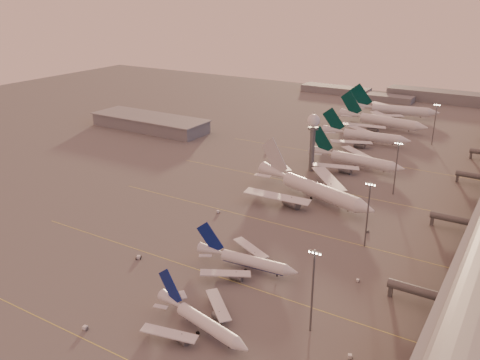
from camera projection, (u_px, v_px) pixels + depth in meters
The scene contains 25 objects.
ground at pixel (149, 273), 167.72m from camera, with size 700.00×700.00×0.00m, color #595656.
taxiway_markings at pixel (303, 229), 197.79m from camera, with size 180.00×185.25×0.02m.
hangar at pixel (150, 123), 336.29m from camera, with size 82.00×27.00×8.50m.
radar_tower at pixel (313, 131), 253.57m from camera, with size 6.40×6.40×31.10m.
mast_a at pixel (313, 288), 134.60m from camera, with size 3.60×0.56×25.00m.
mast_b at pixel (368, 212), 179.94m from camera, with size 3.60×0.56×25.00m.
mast_c at pixel (396, 166), 226.26m from camera, with size 3.60×0.56×25.00m.
mast_d at pixel (435, 122), 299.03m from camera, with size 3.60×0.56×25.00m.
distant_horizon at pixel (409, 95), 424.47m from camera, with size 165.00×37.50×9.00m.
narrowbody_near at pixel (202, 323), 138.06m from camera, with size 34.94×27.59×13.83m.
narrowbody_mid at pixel (246, 262), 168.38m from camera, with size 37.03×29.46×14.47m.
widebody_white at pixel (313, 192), 223.31m from camera, with size 63.31×49.92×23.12m.
greentail_a at pixel (355, 162), 263.62m from camera, with size 53.13×42.76×19.30m.
greentail_b at pixel (366, 138), 305.38m from camera, with size 54.46×43.89×19.77m.
greentail_c at pixel (382, 123), 337.09m from camera, with size 62.04×49.79×22.61m.
greentail_d at pixel (394, 112), 366.52m from camera, with size 63.01×50.42×23.10m.
gsv_truck_a at pixel (86, 326), 139.15m from camera, with size 6.30×3.23×2.42m.
gsv_catering_a at pixel (351, 352), 128.46m from camera, with size 5.17×3.82×3.88m.
gsv_tug_mid at pixel (139, 257), 176.01m from camera, with size 4.08×4.62×1.13m.
gsv_truck_b at pixel (359, 279), 162.00m from camera, with size 5.06×2.67×1.94m.
gsv_truck_c at pixel (219, 210), 211.61m from camera, with size 5.87×4.72×2.28m.
gsv_catering_b at pixel (368, 228), 194.38m from camera, with size 4.94×2.68×3.89m.
gsv_tug_far at pixel (333, 188), 237.69m from camera, with size 3.35×3.67×0.90m.
gsv_truck_d at pixel (267, 151), 287.80m from camera, with size 2.49×5.96×2.36m.
gsv_tug_hangar at pixel (381, 165), 267.14m from camera, with size 4.08×3.61×1.00m.
Camera 1 is at (101.75, -108.77, 88.31)m, focal length 38.00 mm.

